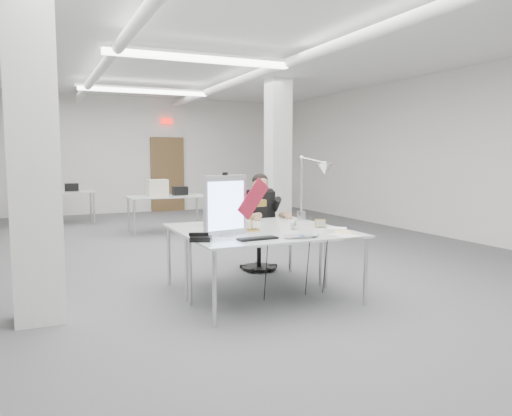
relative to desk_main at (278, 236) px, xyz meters
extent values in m
cube|color=#505053|center=(0.00, 2.50, -0.75)|extent=(10.00, 14.00, 0.02)
cube|color=white|center=(0.00, 2.50, 2.47)|extent=(10.00, 14.00, 0.02)
cube|color=silver|center=(0.00, 9.51, 0.86)|extent=(10.00, 0.02, 3.20)
cube|color=silver|center=(5.01, 2.50, 0.86)|extent=(0.02, 14.00, 3.20)
cube|color=white|center=(-2.30, 0.50, 0.86)|extent=(0.45, 0.45, 3.20)
cube|color=white|center=(2.50, 5.00, 0.86)|extent=(0.45, 0.45, 3.20)
cube|color=brown|center=(1.20, 9.44, 0.31)|extent=(0.95, 0.08, 2.10)
cube|color=red|center=(1.20, 9.40, 1.81)|extent=(0.32, 0.06, 0.16)
cylinder|color=silver|center=(-1.20, 2.50, 2.28)|extent=(0.16, 13.60, 0.16)
cylinder|color=silver|center=(1.40, 2.50, 2.28)|extent=(0.16, 13.60, 0.16)
cube|color=white|center=(0.00, 2.50, 2.24)|extent=(2.80, 0.14, 0.08)
cube|color=white|center=(0.00, 6.50, 2.24)|extent=(2.80, 0.14, 0.08)
cube|color=silver|center=(0.00, 0.00, 0.00)|extent=(1.80, 0.90, 0.02)
cube|color=silver|center=(0.00, 0.90, 0.00)|extent=(1.80, 0.90, 0.02)
cube|color=silver|center=(0.20, 5.50, 0.00)|extent=(1.60, 0.80, 0.02)
cube|color=silver|center=(-1.80, 7.70, 0.00)|extent=(1.60, 0.80, 0.02)
cube|color=silver|center=(-0.51, 0.20, 0.33)|extent=(0.50, 0.17, 0.63)
cube|color=maroon|center=(-0.21, 0.17, 0.39)|extent=(0.40, 0.11, 0.44)
cube|color=black|center=(-0.31, -0.18, 0.02)|extent=(0.42, 0.16, 0.02)
imported|color=#B0B0B5|center=(0.12, -0.31, 0.03)|extent=(0.36, 0.26, 0.03)
ellipsoid|color=#A3A2A7|center=(0.30, -0.26, 0.03)|extent=(0.10, 0.09, 0.04)
cube|color=black|center=(-0.85, -0.03, 0.04)|extent=(0.25, 0.24, 0.05)
cube|color=#9C7843|center=(-0.60, 0.32, 0.06)|extent=(0.13, 0.04, 0.10)
cube|color=#A27D45|center=(0.69, 0.28, 0.06)|extent=(0.13, 0.09, 0.10)
cylinder|color=#ACABB0|center=(0.35, 0.28, 0.06)|extent=(0.11, 0.07, 0.11)
cube|color=silver|center=(0.62, -0.32, 0.02)|extent=(0.22, 0.31, 0.01)
cube|color=#D2BF7D|center=(0.72, -0.14, 0.02)|extent=(0.22, 0.26, 0.01)
cube|color=white|center=(0.83, 0.15, 0.02)|extent=(0.25, 0.24, 0.01)
cube|color=beige|center=(-0.23, 0.92, 0.19)|extent=(0.50, 0.49, 0.36)
camera|label=1|loc=(-2.31, -4.61, 0.84)|focal=35.00mm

